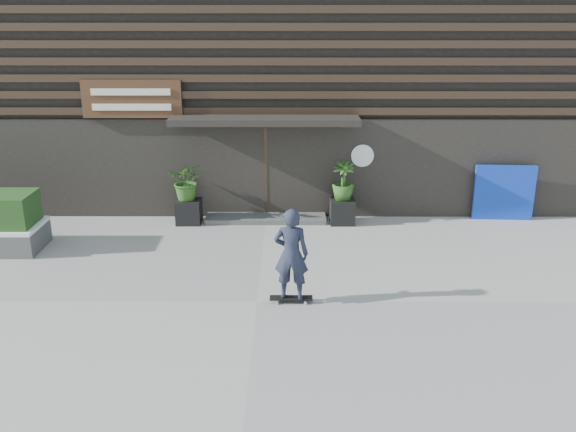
{
  "coord_description": "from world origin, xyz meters",
  "views": [
    {
      "loc": [
        0.59,
        -10.33,
        5.12
      ],
      "look_at": [
        0.56,
        1.65,
        1.1
      ],
      "focal_mm": 39.1,
      "sensor_mm": 36.0,
      "label": 1
    }
  ],
  "objects_px": {
    "blue_tarp": "(504,193)",
    "skateboarder": "(291,254)",
    "planter_pot_left": "(189,211)",
    "planter_pot_right": "(342,211)"
  },
  "relations": [
    {
      "from": "blue_tarp",
      "to": "skateboarder",
      "type": "xyz_separation_m",
      "value": [
        -5.33,
        -4.71,
        0.24
      ]
    },
    {
      "from": "planter_pot_left",
      "to": "skateboarder",
      "type": "distance_m",
      "value": 5.12
    },
    {
      "from": "planter_pot_left",
      "to": "blue_tarp",
      "type": "xyz_separation_m",
      "value": [
        7.85,
        0.3,
        0.4
      ]
    },
    {
      "from": "planter_pot_left",
      "to": "blue_tarp",
      "type": "distance_m",
      "value": 7.87
    },
    {
      "from": "blue_tarp",
      "to": "skateboarder",
      "type": "bearing_deg",
      "value": -135.54
    },
    {
      "from": "planter_pot_right",
      "to": "skateboarder",
      "type": "xyz_separation_m",
      "value": [
        -1.28,
        -4.41,
        0.64
      ]
    },
    {
      "from": "skateboarder",
      "to": "blue_tarp",
      "type": "bearing_deg",
      "value": 41.48
    },
    {
      "from": "blue_tarp",
      "to": "planter_pot_right",
      "type": "bearing_deg",
      "value": -172.78
    },
    {
      "from": "planter_pot_left",
      "to": "planter_pot_right",
      "type": "bearing_deg",
      "value": 0.0
    },
    {
      "from": "planter_pot_right",
      "to": "blue_tarp",
      "type": "relative_size",
      "value": 0.4
    }
  ]
}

